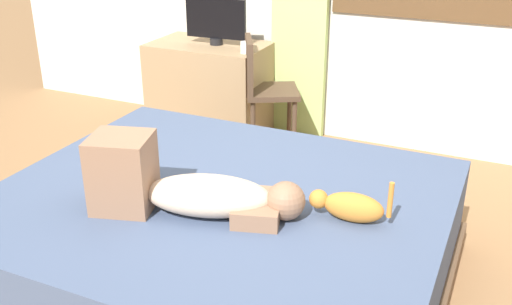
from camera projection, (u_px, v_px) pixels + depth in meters
name	position (u px, v px, depth m)	size (l,w,h in m)	color
ground_plane	(228.00, 293.00, 2.92)	(16.00, 16.00, 0.00)	olive
bed	(220.00, 242.00, 2.87)	(2.13, 1.80, 0.52)	brown
person_lying	(186.00, 188.00, 2.57)	(0.93, 0.48, 0.34)	#CCB299
cat	(349.00, 206.00, 2.52)	(0.36, 0.12, 0.21)	#C67A2D
desk	(210.00, 89.00, 4.72)	(0.90, 0.56, 0.74)	#997A56
tv_monitor	(216.00, 21.00, 4.47)	(0.48, 0.10, 0.35)	black
cup	(245.00, 47.00, 4.29)	(0.07, 0.07, 0.08)	white
chair_by_desk	(263.00, 86.00, 4.35)	(0.51, 0.51, 0.86)	#4C3828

